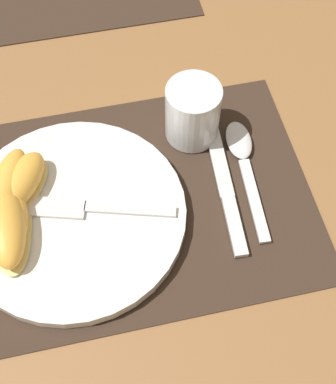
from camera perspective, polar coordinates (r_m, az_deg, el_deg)
ground_plane at (r=0.68m, az=-2.58°, el=-0.95°), size 3.00×3.00×0.00m
placemat at (r=0.68m, az=-2.59°, el=-0.87°), size 0.42×0.32×0.00m
plate at (r=0.66m, az=-10.03°, el=-2.46°), size 0.28×0.28×0.02m
juice_glass at (r=0.71m, az=2.63°, el=8.21°), size 0.07×0.07×0.08m
knife at (r=0.68m, az=6.13°, el=0.54°), size 0.03×0.21×0.01m
spoon at (r=0.71m, az=7.97°, el=3.89°), size 0.04×0.18×0.01m
fork at (r=0.66m, az=-8.25°, el=-1.59°), size 0.18×0.07×0.00m
citrus_wedge_0 at (r=0.67m, az=-15.54°, el=0.78°), size 0.10×0.11×0.04m
citrus_wedge_1 at (r=0.67m, az=-16.94°, el=-0.27°), size 0.09×0.14×0.04m
citrus_wedge_2 at (r=0.66m, az=-16.62°, el=-2.54°), size 0.05×0.10×0.03m
citrus_wedge_3 at (r=0.65m, az=-16.90°, el=-3.35°), size 0.05×0.12×0.04m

